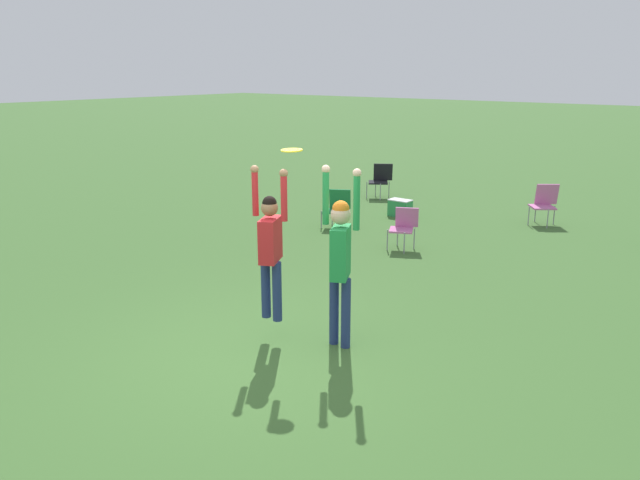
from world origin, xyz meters
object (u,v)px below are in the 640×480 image
Objects in this scene: camping_chair_0 at (380,178)px; camping_chair_3 at (544,202)px; frisbee at (292,150)px; person_jumping at (270,242)px; cooler_box at (400,208)px; person_defending at (340,253)px; camping_chair_2 at (337,206)px; camping_chair_5 at (404,225)px.

camping_chair_0 is 4.55m from camping_chair_3.
camping_chair_0 is at bearing -41.03° from camping_chair_3.
camping_chair_3 is (0.47, 8.12, -1.92)m from frisbee.
frisbee is (0.15, 0.26, 1.12)m from person_jumping.
frisbee is at bearing -70.04° from cooler_box.
person_defending is 2.74× the size of camping_chair_2.
camping_chair_2 is (1.03, -3.37, -0.06)m from camping_chair_0.
camping_chair_3 is (-0.17, 7.98, -0.71)m from person_defending.
camping_chair_5 is (-0.84, 4.71, -0.84)m from person_jumping.
camping_chair_0 is at bearing -101.18° from camping_chair_2.
person_defending is 8.54× the size of frisbee.
frisbee is 0.30× the size of camping_chair_3.
camping_chair_5 is (3.08, -3.96, -0.06)m from camping_chair_0.
frisbee is 0.29× the size of camping_chair_0.
person_jumping is at bearing 48.32° from camping_chair_3.
person_defending is 2.53× the size of camping_chair_3.
person_jumping is 2.44× the size of camping_chair_5.
camping_chair_0 is 1.01× the size of camping_chair_3.
cooler_box is (-3.12, 6.67, -1.03)m from person_defending.
frisbee is at bearing 75.84° from camping_chair_5.
camping_chair_2 is (-3.04, 5.04, -1.97)m from frisbee.
person_defending is at bearing -90.00° from person_jumping.
camping_chair_3 is (4.54, -0.29, -0.01)m from camping_chair_0.
person_jumping is at bearing -90.00° from person_defending.
camping_chair_2 is 4.67m from camping_chair_3.
cooler_box is at bearing -8.35° from person_jumping.
camping_chair_2 is 2.13m from camping_chair_5.
camping_chair_0 reaches higher than camping_chair_2.
frisbee is at bearing -104.59° from person_defending.
camping_chair_2 is at bearing 2.06° from person_jumping.
person_jumping is at bearing -71.79° from cooler_box.
person_jumping is 1.16m from frisbee.
camping_chair_2 reaches higher than cooler_box.
cooler_box is at bearing -135.91° from camping_chair_2.
camping_chair_0 is (-4.07, 8.41, -1.91)m from frisbee.
frisbee is 6.20m from camping_chair_2.
camping_chair_5 is (-1.46, -3.67, -0.04)m from camping_chair_3.
person_defending is 4.67m from camping_chair_5.
person_defending is 9.54m from camping_chair_0.
person_jumping is 4.86m from camping_chair_5.
camping_chair_0 is 1.75× the size of cooler_box.
person_jumping is 0.89m from person_defending.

